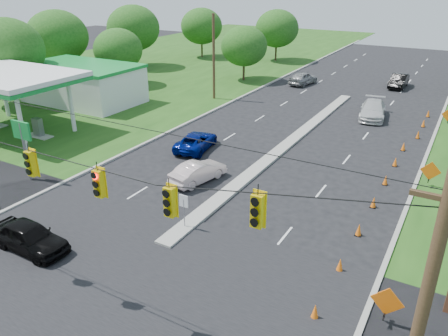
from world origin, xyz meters
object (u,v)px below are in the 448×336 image
Objects in this scene: black_sedan at (30,237)px; white_sedan at (198,172)px; gas_station at (72,82)px; blue_pickup at (196,141)px.

black_sedan is 11.20m from white_sedan.
gas_station is 4.15× the size of blue_pickup.
white_sedan is 5.88m from blue_pickup.
gas_station reaches higher than black_sedan.
blue_pickup is at bearing -43.04° from white_sedan.
gas_station is 18.28m from blue_pickup.
gas_station is at bearing -10.26° from white_sedan.
gas_station is 4.50× the size of black_sedan.
white_sedan is (2.96, 10.80, -0.06)m from black_sedan.
white_sedan is (21.06, -8.86, -1.89)m from gas_station.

